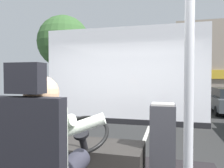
{
  "coord_description": "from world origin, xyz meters",
  "views": [
    {
      "loc": [
        0.66,
        -1.59,
        1.92
      ],
      "look_at": [
        -0.08,
        1.27,
        1.83
      ],
      "focal_mm": 34.47,
      "sensor_mm": 36.0,
      "label": 1
    }
  ],
  "objects_px": {
    "handrail_pole": "(189,87)",
    "parked_car_red": "(210,93)",
    "bus_driver": "(47,148)",
    "fare_box": "(163,143)",
    "parked_car_silver": "(204,90)",
    "steering_console": "(95,160)"
  },
  "relations": [
    {
      "from": "handrail_pole",
      "to": "parked_car_red",
      "type": "xyz_separation_m",
      "value": [
        3.1,
        16.94,
        -1.19
      ]
    },
    {
      "from": "bus_driver",
      "to": "handrail_pole",
      "type": "relative_size",
      "value": 0.34
    },
    {
      "from": "steering_console",
      "to": "parked_car_red",
      "type": "relative_size",
      "value": 0.26
    },
    {
      "from": "handrail_pole",
      "to": "fare_box",
      "type": "distance_m",
      "value": 1.55
    },
    {
      "from": "parked_car_red",
      "to": "parked_car_silver",
      "type": "relative_size",
      "value": 1.06
    },
    {
      "from": "bus_driver",
      "to": "handrail_pole",
      "type": "height_order",
      "value": "handrail_pole"
    },
    {
      "from": "fare_box",
      "to": "parked_car_red",
      "type": "distance_m",
      "value": 15.9
    },
    {
      "from": "bus_driver",
      "to": "handrail_pole",
      "type": "bearing_deg",
      "value": -16.29
    },
    {
      "from": "bus_driver",
      "to": "fare_box",
      "type": "relative_size",
      "value": 0.88
    },
    {
      "from": "steering_console",
      "to": "fare_box",
      "type": "distance_m",
      "value": 0.8
    },
    {
      "from": "handrail_pole",
      "to": "fare_box",
      "type": "height_order",
      "value": "handrail_pole"
    },
    {
      "from": "handrail_pole",
      "to": "bus_driver",
      "type": "bearing_deg",
      "value": 163.71
    },
    {
      "from": "parked_car_silver",
      "to": "bus_driver",
      "type": "bearing_deg",
      "value": -101.37
    },
    {
      "from": "fare_box",
      "to": "parked_car_red",
      "type": "bearing_deg",
      "value": 78.22
    },
    {
      "from": "bus_driver",
      "to": "fare_box",
      "type": "distance_m",
      "value": 1.37
    },
    {
      "from": "bus_driver",
      "to": "parked_car_silver",
      "type": "relative_size",
      "value": 0.2
    },
    {
      "from": "bus_driver",
      "to": "parked_car_red",
      "type": "bearing_deg",
      "value": 76.5
    },
    {
      "from": "parked_car_silver",
      "to": "steering_console",
      "type": "bearing_deg",
      "value": -101.94
    },
    {
      "from": "handrail_pole",
      "to": "parked_car_red",
      "type": "distance_m",
      "value": 17.26
    },
    {
      "from": "bus_driver",
      "to": "steering_console",
      "type": "distance_m",
      "value": 1.13
    },
    {
      "from": "parked_car_red",
      "to": "bus_driver",
      "type": "bearing_deg",
      "value": -103.5
    },
    {
      "from": "bus_driver",
      "to": "fare_box",
      "type": "height_order",
      "value": "bus_driver"
    }
  ]
}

